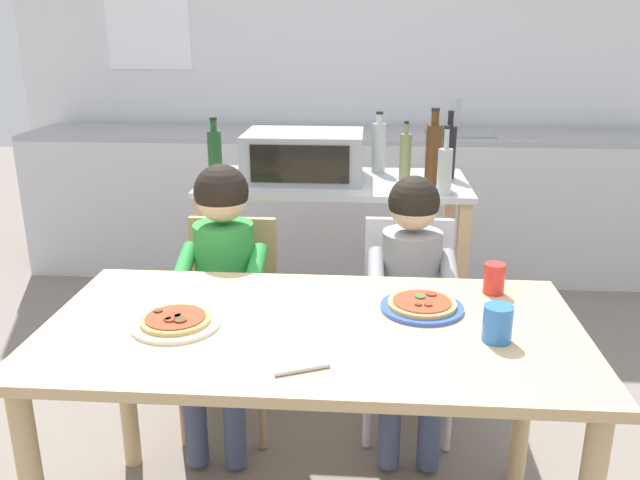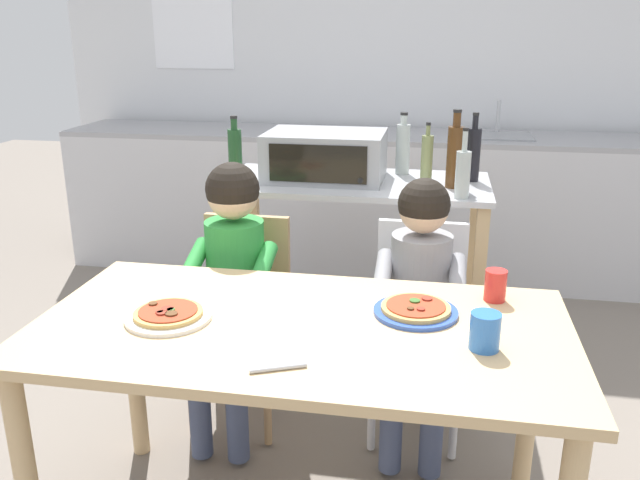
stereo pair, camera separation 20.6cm
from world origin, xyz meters
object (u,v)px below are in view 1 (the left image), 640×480
Objects in this scene: toaster_oven at (304,156)px; bottle_squat_spirits at (379,146)px; dining_chair_right at (408,310)px; dining_table at (312,356)px; serving_spoon at (302,370)px; child_in_grey_shirt at (412,281)px; dining_chair_left at (231,308)px; bottle_slim_sauce at (215,158)px; pizza_plate_blue_rimmed at (422,306)px; bottle_brown_beer at (405,157)px; pizza_plate_white at (176,322)px; bottle_clear_vinegar at (433,153)px; drinking_cup_blue at (498,323)px; bottle_tall_green_wine at (449,150)px; kitchen_island_cart at (334,242)px; drinking_cup_red at (494,279)px; bottle_dark_olive_oil at (445,170)px; child_in_green_shirt at (222,271)px.

toaster_oven is 1.84× the size of bottle_squat_spirits.
bottle_squat_spirits is at bearing 100.31° from dining_chair_right.
serving_spoon reaches higher than dining_table.
dining_chair_left is at bearing 172.99° from child_in_grey_shirt.
pizza_plate_blue_rimmed is at bearing -47.28° from bottle_slim_sauce.
bottle_squat_spirits reaches higher than bottle_brown_beer.
child_in_grey_shirt is at bearing -81.28° from bottle_squat_spirits.
pizza_plate_white is at bearing -166.81° from pizza_plate_blue_rimmed.
bottle_clear_vinegar is at bearing 83.84° from pizza_plate_blue_rimmed.
dining_chair_left is (-0.68, -0.52, -0.51)m from bottle_brown_beer.
child_in_grey_shirt reaches higher than pizza_plate_blue_rimmed.
drinking_cup_blue is (0.30, -1.41, -0.22)m from bottle_squat_spirits.
bottle_tall_green_wine is at bearing 80.55° from pizza_plate_blue_rimmed.
bottle_clear_vinegar is at bearing -6.89° from kitchen_island_cart.
toaster_oven is at bearing 132.22° from dining_chair_right.
serving_spoon is (-0.00, -1.43, 0.15)m from kitchen_island_cart.
dining_table is at bearing -60.05° from dining_chair_left.
dining_chair_left is at bearing 140.68° from drinking_cup_blue.
dining_chair_left reaches higher than pizza_plate_blue_rimmed.
toaster_oven is 0.63× the size of dining_chair_left.
bottle_tall_green_wine is 1.18m from pizza_plate_blue_rimmed.
drinking_cup_blue reaches higher than pizza_plate_blue_rimmed.
drinking_cup_blue is (0.87, -0.71, 0.30)m from dining_chair_left.
bottle_brown_beer is 0.18× the size of dining_table.
drinking_cup_red is (0.54, -0.90, 0.19)m from kitchen_island_cart.
child_in_grey_shirt is 0.67m from drinking_cup_blue.
toaster_oven reaches higher than dining_table.
child_in_grey_shirt is (0.45, -0.62, -0.34)m from toaster_oven.
serving_spoon is (-0.31, -0.95, 0.26)m from dining_chair_right.
bottle_dark_olive_oil is 1.31m from serving_spoon.
dining_chair_right is at bearing 103.59° from drinking_cup_blue.
dining_chair_right is at bearing -20.73° from bottle_slim_sauce.
bottle_clear_vinegar is at bearing 7.84° from bottle_slim_sauce.
drinking_cup_red is at bearing -82.17° from bottle_dark_olive_oil.
bottle_tall_green_wine is at bearing 89.69° from drinking_cup_blue.
dining_table is at bearing -83.40° from toaster_oven.
toaster_oven reaches higher than child_in_green_shirt.
bottle_tall_green_wine is at bearing 6.49° from toaster_oven.
bottle_slim_sauce is 0.29× the size of child_in_grey_shirt.
bottle_brown_beer reaches higher than dining_chair_left.
drinking_cup_blue is at bearing -87.51° from bottle_dark_olive_oil.
dining_chair_right is at bearing -89.12° from bottle_brown_beer.
dining_chair_right is (-0.14, -0.25, -0.50)m from bottle_dark_olive_oil.
bottle_dark_olive_oil is 1.02m from drinking_cup_blue.
child_in_green_shirt is 1.06m from drinking_cup_blue.
dining_table is at bearing -110.56° from bottle_clear_vinegar.
bottle_brown_beer is 1.88× the size of serving_spoon.
toaster_oven is 0.40m from bottle_slim_sauce.
drinking_cup_red reaches higher than pizza_plate_blue_rimmed.
bottle_dark_olive_oil is 2.80× the size of drinking_cup_blue.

